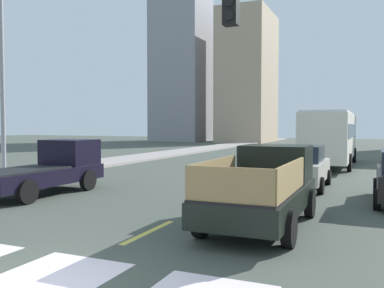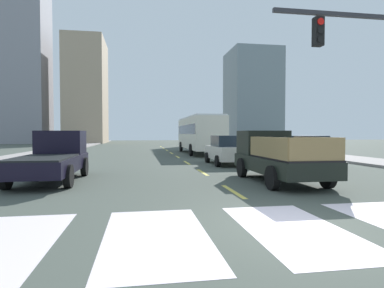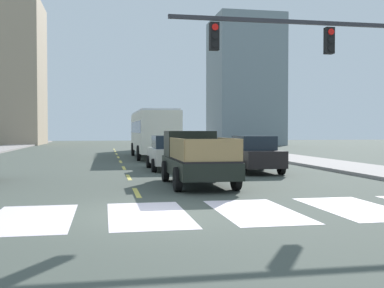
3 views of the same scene
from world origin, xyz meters
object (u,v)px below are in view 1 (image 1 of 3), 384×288
at_px(pickup_dark, 49,168).
at_px(city_bus, 331,135).
at_px(sedan_near_left, 301,167).
at_px(streetlight_left, 5,72).
at_px(pickup_stakebed, 265,187).

height_order(pickup_dark, city_bus, city_bus).
distance_m(city_bus, sedan_near_left, 10.18).
distance_m(sedan_near_left, streetlight_left, 13.89).
height_order(city_bus, sedan_near_left, city_bus).
bearing_deg(pickup_stakebed, sedan_near_left, 93.32).
height_order(city_bus, streetlight_left, streetlight_left).
xyz_separation_m(pickup_stakebed, streetlight_left, (-13.05, 3.71, 4.03)).
relative_size(city_bus, streetlight_left, 1.20).
height_order(pickup_dark, streetlight_left, streetlight_left).
height_order(pickup_stakebed, streetlight_left, streetlight_left).
bearing_deg(pickup_dark, streetlight_left, 153.13).
xyz_separation_m(city_bus, streetlight_left, (-13.18, -12.98, 3.02)).
bearing_deg(pickup_dark, city_bus, 58.98).
relative_size(pickup_stakebed, pickup_dark, 1.00).
relative_size(pickup_dark, sedan_near_left, 1.18).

